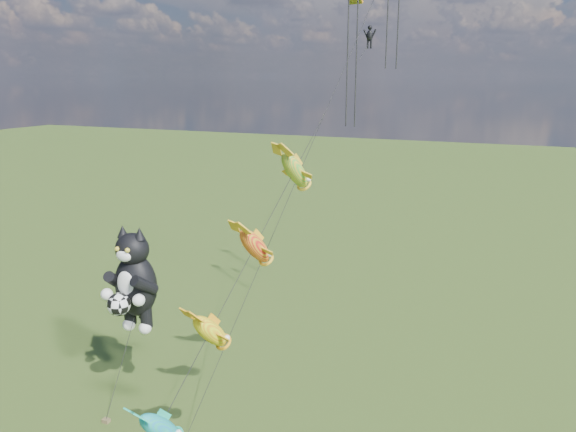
% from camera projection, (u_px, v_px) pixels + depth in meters
% --- Properties ---
extents(ground, '(300.00, 300.00, 0.00)m').
position_uv_depth(ground, '(12.00, 415.00, 31.74)').
color(ground, '#203A0E').
extents(cat_kite_rig, '(2.87, 4.28, 10.57)m').
position_uv_depth(cat_kite_rig, '(133.00, 279.00, 31.63)').
color(cat_kite_rig, brown).
rests_on(cat_kite_rig, ground).
extents(fish_windsock_rig, '(4.47, 15.40, 16.89)m').
position_uv_depth(fish_windsock_rig, '(233.00, 288.00, 24.86)').
color(fish_windsock_rig, brown).
rests_on(fish_windsock_rig, ground).
extents(parafoil_rig, '(7.26, 16.41, 27.93)m').
position_uv_depth(parafoil_rig, '(366.00, 32.00, 34.49)').
color(parafoil_rig, brown).
rests_on(parafoil_rig, ground).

